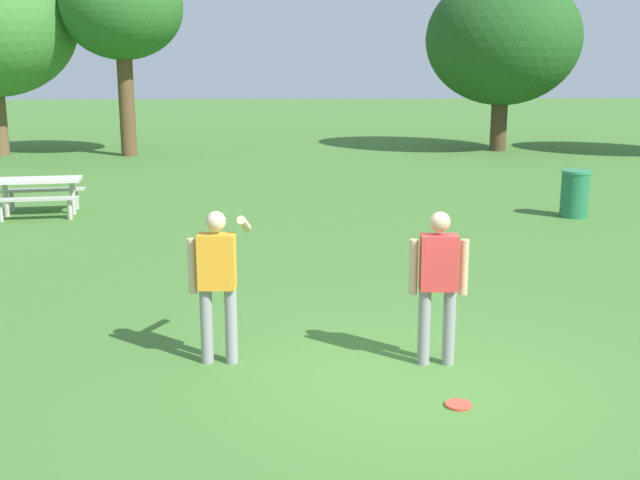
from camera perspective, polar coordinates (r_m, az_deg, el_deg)
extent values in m
plane|color=#447530|center=(8.10, 7.04, -9.98)|extent=(120.00, 120.00, 0.00)
cylinder|color=gray|center=(8.40, -8.24, -6.18)|extent=(0.13, 0.13, 0.82)
cylinder|color=gray|center=(8.36, -6.47, -6.21)|extent=(0.13, 0.13, 0.82)
cube|color=orange|center=(8.18, -7.50, -1.55)|extent=(0.39, 0.25, 0.58)
sphere|color=beige|center=(8.09, -7.59, 1.36)|extent=(0.21, 0.21, 0.21)
cylinder|color=beige|center=(8.24, -9.28, -1.88)|extent=(0.09, 0.09, 0.58)
cylinder|color=beige|center=(8.33, -5.53, 1.17)|extent=(0.13, 0.58, 0.28)
cylinder|color=gray|center=(8.38, 9.35, -6.26)|extent=(0.13, 0.13, 0.82)
cylinder|color=gray|center=(8.35, 7.57, -6.28)|extent=(0.13, 0.13, 0.82)
cube|color=#D83838|center=(8.16, 8.62, -1.62)|extent=(0.39, 0.25, 0.58)
sphere|color=tan|center=(8.07, 8.72, 1.30)|extent=(0.21, 0.21, 0.21)
cylinder|color=tan|center=(8.21, 10.41, -1.96)|extent=(0.09, 0.09, 0.58)
cylinder|color=tan|center=(8.15, 6.80, -1.96)|extent=(0.09, 0.09, 0.58)
cylinder|color=#E04733|center=(7.56, 10.01, -11.70)|extent=(0.25, 0.25, 0.03)
cube|color=beige|center=(17.21, -19.80, 4.12)|extent=(1.78, 0.98, 0.06)
cube|color=#B6B2A8|center=(16.69, -20.02, 2.81)|extent=(1.72, 0.48, 0.05)
cube|color=#B6B2A8|center=(17.82, -19.44, 3.45)|extent=(1.72, 0.48, 0.05)
cylinder|color=#B6B2A8|center=(17.39, -21.86, 2.75)|extent=(0.11, 0.11, 0.71)
cylinder|color=#B6B2A8|center=(16.86, -22.19, 1.92)|extent=(0.09, 0.09, 0.41)
cylinder|color=#B6B2A8|center=(17.98, -21.47, 2.61)|extent=(0.09, 0.09, 0.41)
cylinder|color=#B6B2A8|center=(17.18, -17.52, 2.97)|extent=(0.11, 0.11, 0.71)
cylinder|color=#B6B2A8|center=(16.63, -17.71, 2.13)|extent=(0.09, 0.09, 0.41)
cylinder|color=#B6B2A8|center=(17.77, -17.27, 2.81)|extent=(0.09, 0.09, 0.41)
cylinder|color=#237047|center=(16.91, 18.01, 3.11)|extent=(0.56, 0.56, 0.90)
cylinder|color=#2E8657|center=(16.84, 18.12, 4.72)|extent=(0.59, 0.59, 0.06)
cylinder|color=brown|center=(27.36, -13.87, 9.87)|extent=(0.52, 0.52, 3.75)
ellipsoid|color=#286023|center=(27.39, -14.22, 16.09)|extent=(3.98, 3.98, 3.39)
cylinder|color=#4C3823|center=(28.87, 12.88, 8.72)|extent=(0.57, 0.57, 2.41)
ellipsoid|color=#21511E|center=(28.82, 13.15, 14.03)|extent=(5.35, 5.35, 4.54)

